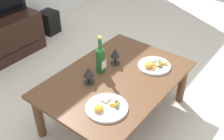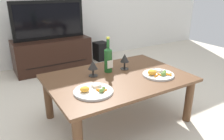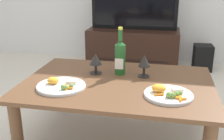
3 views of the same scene
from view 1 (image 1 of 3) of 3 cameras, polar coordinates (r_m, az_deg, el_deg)
ground_plane at (r=2.41m, az=0.77°, el=-9.62°), size 6.40×6.40×0.00m
dining_table at (r=2.17m, az=0.84°, el=-2.92°), size 1.19×0.83×0.42m
floor_speaker at (r=3.72m, az=-13.10°, el=9.82°), size 0.22×0.22×0.30m
wine_bottle at (r=2.13m, az=-2.47°, el=2.45°), size 0.07×0.07×0.32m
goblet_left at (r=2.03m, az=-4.94°, el=-0.55°), size 0.09×0.09×0.14m
goblet_right at (r=2.24m, az=0.68°, el=3.55°), size 0.08×0.08×0.15m
dinner_plate_left at (r=1.86m, az=-1.14°, el=-7.83°), size 0.30×0.30×0.05m
dinner_plate_right at (r=2.27m, az=8.88°, el=1.02°), size 0.28×0.28×0.06m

